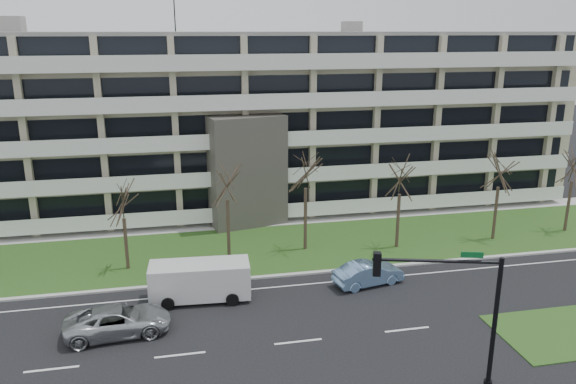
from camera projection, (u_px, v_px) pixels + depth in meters
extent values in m
plane|color=black|center=(298.00, 342.00, 28.92)|extent=(160.00, 160.00, 0.00)
cube|color=#2A4D19|center=(259.00, 248.00, 41.13)|extent=(90.00, 10.00, 0.06)
cube|color=#B2B2AD|center=(271.00, 276.00, 36.43)|extent=(90.00, 0.35, 0.12)
cube|color=#B2B2AD|center=(249.00, 224.00, 46.30)|extent=(90.00, 2.00, 0.08)
cube|color=#2A4D19|center=(563.00, 332.00, 29.77)|extent=(7.00, 5.00, 0.06)
cube|color=white|center=(275.00, 287.00, 35.03)|extent=(90.00, 0.12, 0.01)
cube|color=tan|center=(236.00, 121.00, 50.80)|extent=(60.00, 12.00, 15.00)
cube|color=gray|center=(234.00, 33.00, 48.66)|extent=(60.50, 12.50, 0.30)
cube|color=#4C4742|center=(248.00, 171.00, 45.06)|extent=(6.39, 3.69, 9.00)
cube|color=black|center=(249.00, 202.00, 45.57)|extent=(4.92, 1.19, 3.50)
cube|color=gray|center=(10.00, 24.00, 44.93)|extent=(2.00, 2.00, 1.20)
cylinder|color=black|center=(174.00, 11.00, 47.16)|extent=(0.10, 0.10, 3.50)
cube|color=black|center=(247.00, 197.00, 46.65)|extent=(58.00, 0.10, 1.80)
cube|color=white|center=(248.00, 216.00, 46.43)|extent=(58.00, 1.40, 0.22)
cube|color=white|center=(249.00, 212.00, 45.65)|extent=(58.00, 0.08, 1.00)
cube|color=black|center=(246.00, 162.00, 45.81)|extent=(58.00, 0.10, 1.80)
cube|color=white|center=(247.00, 181.00, 45.59)|extent=(58.00, 1.40, 0.22)
cube|color=white|center=(248.00, 176.00, 44.81)|extent=(58.00, 0.08, 1.00)
cube|color=black|center=(245.00, 125.00, 44.97)|extent=(58.00, 0.10, 1.80)
cube|color=white|center=(247.00, 145.00, 44.75)|extent=(58.00, 1.40, 0.22)
cube|color=white|center=(248.00, 139.00, 43.97)|extent=(58.00, 0.08, 1.00)
cube|color=black|center=(244.00, 87.00, 44.13)|extent=(58.00, 0.10, 1.80)
cube|color=white|center=(246.00, 107.00, 43.91)|extent=(58.00, 1.40, 0.22)
cube|color=white|center=(247.00, 101.00, 43.13)|extent=(58.00, 0.08, 1.00)
cube|color=black|center=(243.00, 48.00, 43.29)|extent=(58.00, 0.10, 1.80)
cube|color=white|center=(245.00, 68.00, 43.07)|extent=(58.00, 1.40, 0.22)
cube|color=white|center=(246.00, 61.00, 42.30)|extent=(58.00, 0.08, 1.00)
imported|color=#ABADB2|center=(118.00, 321.00, 29.48)|extent=(5.67, 2.99, 1.52)
imported|color=#7CA6D7|center=(368.00, 273.00, 35.23)|extent=(4.71, 2.47, 1.48)
cube|color=silver|center=(200.00, 280.00, 33.16)|extent=(5.98, 2.53, 2.06)
cube|color=black|center=(199.00, 271.00, 32.99)|extent=(5.53, 2.34, 0.76)
cube|color=silver|center=(247.00, 279.00, 33.58)|extent=(0.51, 2.08, 1.30)
cylinder|color=black|center=(168.00, 304.00, 32.12)|extent=(0.77, 0.32, 0.76)
cylinder|color=black|center=(170.00, 287.00, 34.18)|extent=(0.77, 0.32, 0.76)
cylinder|color=black|center=(232.00, 299.00, 32.62)|extent=(0.77, 0.32, 0.76)
cylinder|color=black|center=(231.00, 283.00, 34.68)|extent=(0.77, 0.32, 0.76)
cylinder|color=black|center=(488.00, 383.00, 25.27)|extent=(0.38, 0.38, 0.31)
cylinder|color=black|center=(495.00, 324.00, 24.44)|extent=(0.21, 0.21, 6.25)
cylinder|color=black|center=(436.00, 261.00, 23.79)|extent=(5.27, 1.58, 0.15)
cube|color=black|center=(377.00, 264.00, 24.00)|extent=(0.41, 0.41, 1.04)
sphere|color=red|center=(377.00, 257.00, 23.90)|extent=(0.21, 0.21, 0.21)
sphere|color=orange|center=(377.00, 264.00, 24.00)|extent=(0.21, 0.21, 0.21)
sphere|color=green|center=(377.00, 271.00, 24.09)|extent=(0.21, 0.21, 0.21)
cube|color=#0C5926|center=(472.00, 255.00, 23.61)|extent=(0.92, 0.29, 0.26)
cylinder|color=#382B21|center=(126.00, 244.00, 37.20)|extent=(0.24, 0.24, 3.59)
cylinder|color=#382B21|center=(228.00, 230.00, 38.82)|extent=(0.24, 0.24, 4.31)
cylinder|color=#382B21|center=(305.00, 219.00, 40.40)|extent=(0.24, 0.24, 4.65)
cylinder|color=#382B21|center=(398.00, 221.00, 40.86)|extent=(0.24, 0.24, 4.10)
cylinder|color=#382B21|center=(495.00, 213.00, 42.47)|extent=(0.24, 0.24, 4.16)
cylinder|color=#382B21|center=(568.00, 206.00, 44.19)|extent=(0.24, 0.24, 4.13)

